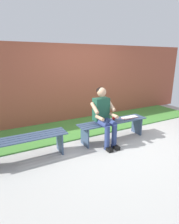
{
  "coord_description": "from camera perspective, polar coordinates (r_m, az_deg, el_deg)",
  "views": [
    {
      "loc": [
        2.45,
        3.36,
        1.86
      ],
      "look_at": [
        0.71,
        0.15,
        0.81
      ],
      "focal_mm": 30.1,
      "sensor_mm": 36.0,
      "label": 1
    }
  ],
  "objects": [
    {
      "name": "apple",
      "position": [
        4.46,
        7.39,
        -1.84
      ],
      "size": [
        0.08,
        0.08,
        0.08
      ],
      "primitive_type": "sphere",
      "color": "red",
      "rests_on": "bench_near"
    },
    {
      "name": "book_open",
      "position": [
        4.69,
        12.09,
        -1.58
      ],
      "size": [
        0.41,
        0.16,
        0.02
      ],
      "rotation": [
        0.0,
        0.0,
        -0.0
      ],
      "color": "white",
      "rests_on": "bench_near"
    },
    {
      "name": "ground_plane",
      "position": [
        3.35,
        2.52,
        -18.12
      ],
      "size": [
        10.0,
        7.0,
        0.04
      ],
      "primitive_type": "cube",
      "color": "#B2B2AD"
    },
    {
      "name": "bench_far",
      "position": [
        3.72,
        -19.48,
        -9.0
      ],
      "size": [
        1.64,
        0.39,
        0.46
      ],
      "rotation": [
        0.0,
        0.0,
        -0.0
      ],
      "color": "#384C6B",
      "rests_on": "ground"
    },
    {
      "name": "grass_strip",
      "position": [
        5.08,
        -10.07,
        -5.44
      ],
      "size": [
        9.0,
        1.61,
        0.03
      ],
      "primitive_type": "cube",
      "color": "#478C38",
      "rests_on": "ground"
    },
    {
      "name": "person_seated",
      "position": [
        4.06,
        4.41,
        -0.62
      ],
      "size": [
        0.5,
        0.69,
        1.26
      ],
      "color": "#1E513D",
      "rests_on": "ground"
    },
    {
      "name": "bench_near",
      "position": [
        4.43,
        7.14,
        -4.02
      ],
      "size": [
        1.72,
        0.39,
        0.46
      ],
      "rotation": [
        0.0,
        0.0,
        -0.0
      ],
      "color": "#384C6B",
      "rests_on": "ground"
    },
    {
      "name": "brick_wall",
      "position": [
        5.65,
        -8.15,
        8.48
      ],
      "size": [
        9.5,
        0.24,
        2.25
      ],
      "primitive_type": "cube",
      "color": "#9E4C38",
      "rests_on": "ground"
    }
  ]
}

